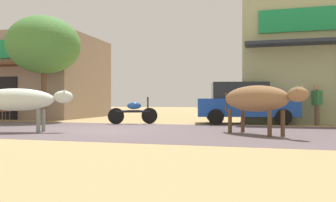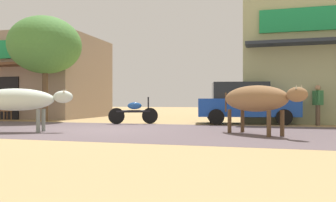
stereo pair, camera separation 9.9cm
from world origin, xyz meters
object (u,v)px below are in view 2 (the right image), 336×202
at_px(roadside_tree, 45,45).
at_px(cafe_chair_near_tree, 7,109).
at_px(cow_near_brown, 18,100).
at_px(pedestrian_by_shop, 318,102).
at_px(parked_motorcycle, 134,112).
at_px(cow_far_dark, 256,99).
at_px(parked_hatchback_car, 244,103).

bearing_deg(roadside_tree, cafe_chair_near_tree, 175.80).
xyz_separation_m(cow_near_brown, pedestrian_by_shop, (8.82, 5.27, -0.06)).
relative_size(parked_motorcycle, cow_far_dark, 0.75).
xyz_separation_m(pedestrian_by_shop, cafe_chair_near_tree, (-13.54, -0.29, -0.35)).
relative_size(roadside_tree, parked_motorcycle, 2.64).
height_order(roadside_tree, pedestrian_by_shop, roadside_tree).
relative_size(roadside_tree, pedestrian_by_shop, 3.14).
bearing_deg(parked_motorcycle, pedestrian_by_shop, 8.63).
xyz_separation_m(parked_hatchback_car, cow_near_brown, (-6.15, -5.52, 0.09)).
height_order(cow_near_brown, cow_far_dark, cow_far_dark).
bearing_deg(cow_near_brown, roadside_tree, 117.73).
height_order(parked_hatchback_car, cow_near_brown, parked_hatchback_car).
relative_size(roadside_tree, cow_near_brown, 1.70).
bearing_deg(cafe_chair_near_tree, cow_far_dark, -18.78).
bearing_deg(parked_hatchback_car, parked_motorcycle, -162.89).
bearing_deg(parked_hatchback_car, cow_far_dark, -83.20).
bearing_deg(parked_hatchback_car, cafe_chair_near_tree, -177.14).
distance_m(parked_hatchback_car, cafe_chair_near_tree, 10.88).
height_order(pedestrian_by_shop, cafe_chair_near_tree, pedestrian_by_shop).
distance_m(roadside_tree, pedestrian_by_shop, 11.64).
relative_size(cow_near_brown, cow_far_dark, 1.17).
bearing_deg(cow_near_brown, pedestrian_by_shop, 30.86).
distance_m(roadside_tree, parked_hatchback_car, 9.08).
bearing_deg(cow_near_brown, parked_motorcycle, 65.26).
relative_size(parked_hatchback_car, cafe_chair_near_tree, 4.44).
xyz_separation_m(parked_motorcycle, cafe_chair_near_tree, (-6.66, 0.75, 0.04)).
xyz_separation_m(cow_near_brown, cafe_chair_near_tree, (-4.71, 4.98, -0.42)).
height_order(parked_motorcycle, pedestrian_by_shop, pedestrian_by_shop).
xyz_separation_m(roadside_tree, cow_near_brown, (2.53, -4.82, -2.47)).
distance_m(cow_far_dark, cafe_chair_near_tree, 12.04).
bearing_deg(cow_far_dark, parked_hatchback_car, 96.80).
distance_m(parked_hatchback_car, cow_far_dark, 4.45).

